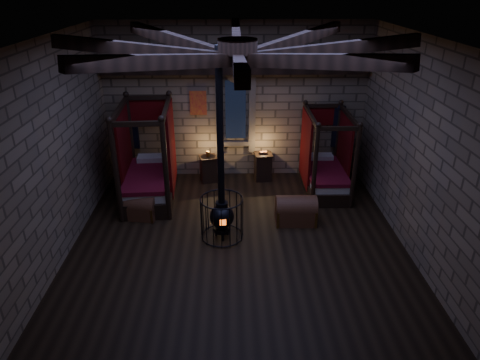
{
  "coord_description": "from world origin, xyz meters",
  "views": [
    {
      "loc": [
        -0.13,
        -7.76,
        5.14
      ],
      "look_at": [
        0.06,
        0.6,
        1.17
      ],
      "focal_mm": 32.0,
      "sensor_mm": 36.0,
      "label": 1
    }
  ],
  "objects_px": {
    "bed_left": "(150,176)",
    "stove": "(222,213)",
    "trunk_left": "(140,208)",
    "trunk_right": "(296,211)",
    "bed_right": "(325,171)"
  },
  "relations": [
    {
      "from": "bed_right",
      "to": "trunk_right",
      "type": "distance_m",
      "value": 1.97
    },
    {
      "from": "bed_right",
      "to": "stove",
      "type": "height_order",
      "value": "stove"
    },
    {
      "from": "bed_left",
      "to": "stove",
      "type": "bearing_deg",
      "value": -49.45
    },
    {
      "from": "trunk_left",
      "to": "bed_left",
      "type": "bearing_deg",
      "value": 94.51
    },
    {
      "from": "bed_left",
      "to": "trunk_right",
      "type": "xyz_separation_m",
      "value": [
        3.54,
        -1.35,
        -0.29
      ]
    },
    {
      "from": "bed_right",
      "to": "trunk_right",
      "type": "relative_size",
      "value": 2.24
    },
    {
      "from": "trunk_right",
      "to": "bed_left",
      "type": "bearing_deg",
      "value": 160.31
    },
    {
      "from": "stove",
      "to": "trunk_left",
      "type": "bearing_deg",
      "value": 149.09
    },
    {
      "from": "bed_right",
      "to": "trunk_right",
      "type": "xyz_separation_m",
      "value": [
        -0.99,
        -1.69,
        -0.22
      ]
    },
    {
      "from": "stove",
      "to": "trunk_right",
      "type": "bearing_deg",
      "value": 13.31
    },
    {
      "from": "bed_right",
      "to": "trunk_left",
      "type": "bearing_deg",
      "value": -162.81
    },
    {
      "from": "bed_left",
      "to": "stove",
      "type": "height_order",
      "value": "stove"
    },
    {
      "from": "bed_left",
      "to": "trunk_left",
      "type": "height_order",
      "value": "bed_left"
    },
    {
      "from": "bed_left",
      "to": "trunk_left",
      "type": "distance_m",
      "value": 1.1
    },
    {
      "from": "trunk_left",
      "to": "stove",
      "type": "xyz_separation_m",
      "value": [
        1.95,
        -0.9,
        0.34
      ]
    }
  ]
}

